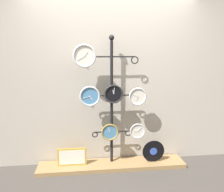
{
  "coord_description": "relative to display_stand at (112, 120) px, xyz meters",
  "views": [
    {
      "loc": [
        -0.36,
        -2.68,
        1.66
      ],
      "look_at": [
        0.0,
        0.36,
        1.09
      ],
      "focal_mm": 35.0,
      "sensor_mm": 36.0,
      "label": 1
    }
  ],
  "objects": [
    {
      "name": "picture_frame",
      "position": [
        -0.59,
        -0.06,
        -0.52
      ],
      "size": [
        0.42,
        0.02,
        0.26
      ],
      "color": "gold",
      "rests_on": "low_shelf"
    },
    {
      "name": "ground_plane",
      "position": [
        0.0,
        -0.41,
        -0.71
      ],
      "size": [
        12.0,
        12.0,
        0.0
      ],
      "primitive_type": "plane",
      "color": "#47423D"
    },
    {
      "name": "price_tag_upper",
      "position": [
        -0.33,
        -0.1,
        0.77
      ],
      "size": [
        0.04,
        0.0,
        0.03
      ],
      "color": "white"
    },
    {
      "name": "clock_top_left",
      "position": [
        -0.38,
        -0.1,
        0.94
      ],
      "size": [
        0.32,
        0.04,
        0.32
      ],
      "color": "silver"
    },
    {
      "name": "clock_middle_left",
      "position": [
        -0.32,
        -0.1,
        0.39
      ],
      "size": [
        0.29,
        0.04,
        0.29
      ],
      "color": "#4C84B2"
    },
    {
      "name": "display_stand",
      "position": [
        0.0,
        0.0,
        0.0
      ],
      "size": [
        0.78,
        0.38,
        1.94
      ],
      "color": "black",
      "rests_on": "ground_plane"
    },
    {
      "name": "shop_wall",
      "position": [
        0.0,
        0.16,
        0.69
      ],
      "size": [
        4.4,
        0.04,
        2.8
      ],
      "color": "#BCB2A3",
      "rests_on": "ground_plane"
    },
    {
      "name": "clock_bottom_right",
      "position": [
        0.37,
        -0.11,
        -0.15
      ],
      "size": [
        0.23,
        0.04,
        0.23
      ],
      "color": "silver"
    },
    {
      "name": "low_shelf",
      "position": [
        0.0,
        -0.06,
        -0.68
      ],
      "size": [
        2.2,
        0.36,
        0.06
      ],
      "color": "#9E7A4C",
      "rests_on": "ground_plane"
    },
    {
      "name": "clock_middle_center",
      "position": [
        0.02,
        -0.09,
        0.41
      ],
      "size": [
        0.27,
        0.04,
        0.27
      ],
      "color": "black"
    },
    {
      "name": "vinyl_record",
      "position": [
        0.63,
        -0.09,
        -0.49
      ],
      "size": [
        0.34,
        0.01,
        0.34
      ],
      "color": "black",
      "rests_on": "low_shelf"
    },
    {
      "name": "clock_bottom_center",
      "position": [
        -0.04,
        -0.1,
        -0.15
      ],
      "size": [
        0.25,
        0.04,
        0.25
      ],
      "color": "#4C84B2"
    },
    {
      "name": "clock_middle_right",
      "position": [
        0.37,
        -0.08,
        0.36
      ],
      "size": [
        0.26,
        0.04,
        0.26
      ],
      "color": "silver"
    },
    {
      "name": "price_tag_mid",
      "position": [
        -0.28,
        -0.1,
        0.23
      ],
      "size": [
        0.04,
        0.0,
        0.03
      ],
      "color": "white"
    }
  ]
}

